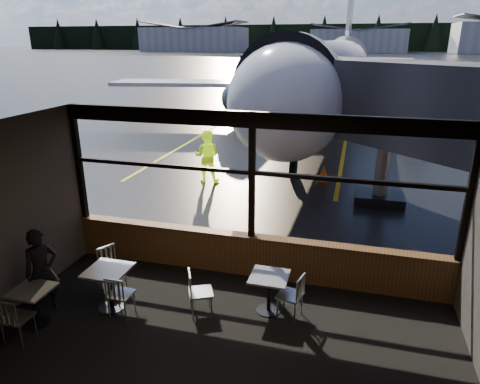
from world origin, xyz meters
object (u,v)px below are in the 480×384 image
at_px(passenger, 42,271).
at_px(cone_wing, 237,116).
at_px(cafe_table_near, 269,294).
at_px(chair_near_w, 201,293).
at_px(ground_crew, 207,156).
at_px(cafe_table_mid, 110,289).
at_px(jet_bridge, 415,128).
at_px(cone_nose, 324,173).
at_px(chair_mid_w, 113,269).
at_px(airliner, 333,30).
at_px(chair_left_s, 17,318).
at_px(chair_near_e, 290,296).
at_px(chair_mid_s, 121,294).
at_px(cafe_table_left, 35,307).

height_order(passenger, cone_wing, passenger).
bearing_deg(cafe_table_near, cone_wing, 107.17).
xyz_separation_m(chair_near_w, ground_crew, (-2.51, 7.51, 0.48)).
bearing_deg(cafe_table_mid, jet_bridge, 51.57).
bearing_deg(cone_nose, passenger, -115.03).
bearing_deg(chair_mid_w, cone_wing, -142.70).
relative_size(airliner, chair_left_s, 39.46).
bearing_deg(chair_near_e, chair_left_s, 127.03).
bearing_deg(chair_mid_s, cone_nose, 73.70).
bearing_deg(chair_near_w, jet_bridge, 123.30).
relative_size(cafe_table_near, chair_near_e, 0.85).
xyz_separation_m(chair_near_w, cone_wing, (-4.89, 20.06, -0.22)).
bearing_deg(chair_near_w, chair_mid_s, -99.78).
height_order(chair_mid_w, cone_nose, chair_mid_w).
xyz_separation_m(jet_bridge, cone_wing, (-9.04, 12.97, -2.13)).
distance_m(cafe_table_near, cafe_table_left, 4.16).
xyz_separation_m(cafe_table_near, ground_crew, (-3.69, 7.11, 0.55)).
bearing_deg(cafe_table_mid, passenger, -162.60).
xyz_separation_m(chair_left_s, cone_wing, (-2.23, 21.57, -0.23)).
bearing_deg(cafe_table_near, ground_crew, 117.45).
distance_m(chair_near_e, cone_wing, 20.76).
xyz_separation_m(cone_nose, cone_wing, (-6.39, 11.42, -0.06)).
distance_m(cafe_table_left, chair_mid_w, 1.56).
bearing_deg(chair_near_e, airliner, 16.00).
xyz_separation_m(airliner, chair_mid_w, (-2.70, -20.37, -4.89)).
bearing_deg(chair_near_e, jet_bridge, -7.29).
relative_size(cafe_table_mid, ground_crew, 0.45).
relative_size(airliner, chair_near_e, 39.72).
distance_m(chair_mid_w, cone_wing, 19.95).
height_order(airliner, chair_mid_s, airliner).
bearing_deg(cafe_table_near, cafe_table_left, -159.50).
bearing_deg(chair_left_s, airliner, 79.57).
distance_m(chair_near_w, passenger, 2.92).
relative_size(jet_bridge, cafe_table_left, 15.06).
bearing_deg(cafe_table_near, cone_nose, 87.81).
distance_m(cafe_table_mid, chair_left_s, 1.57).
relative_size(cafe_table_left, passenger, 0.44).
distance_m(airliner, cone_nose, 13.10).
bearing_deg(chair_mid_s, cafe_table_near, 18.80).
distance_m(airliner, cafe_table_left, 22.58).
bearing_deg(chair_near_w, cafe_table_left, -94.95).
height_order(airliner, ground_crew, airliner).
relative_size(chair_mid_s, passenger, 0.53).
bearing_deg(cone_nose, chair_near_e, -89.44).
height_order(airliner, cafe_table_left, airliner).
bearing_deg(ground_crew, jet_bridge, 169.81).
xyz_separation_m(chair_near_e, cone_wing, (-6.47, 19.72, -0.22)).
relative_size(cafe_table_left, chair_mid_s, 0.84).
relative_size(chair_mid_s, ground_crew, 0.46).
bearing_deg(jet_bridge, cone_wing, 124.90).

